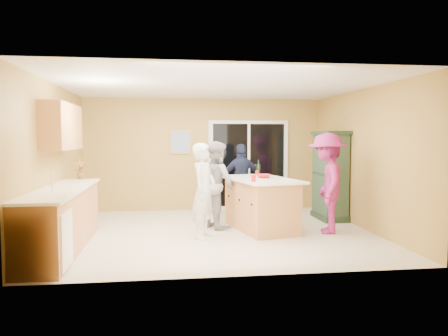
{
  "coord_description": "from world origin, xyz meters",
  "views": [
    {
      "loc": [
        -0.88,
        -7.67,
        1.7
      ],
      "look_at": [
        0.15,
        0.1,
        1.15
      ],
      "focal_mm": 35.0,
      "sensor_mm": 36.0,
      "label": 1
    }
  ],
  "objects": [
    {
      "name": "upper_cabinets",
      "position": [
        -2.58,
        -0.2,
        1.88
      ],
      "size": [
        0.35,
        1.6,
        0.75
      ],
      "primitive_type": "cube",
      "color": "#CB824F",
      "rests_on": "wall_left"
    },
    {
      "name": "tumbler_far",
      "position": [
        0.89,
        0.7,
        1.0
      ],
      "size": [
        0.09,
        0.09,
        0.1
      ],
      "primitive_type": "cylinder",
      "rotation": [
        0.0,
        0.0,
        -0.36
      ],
      "color": "red",
      "rests_on": "kitchen_island"
    },
    {
      "name": "left_cabinet_run",
      "position": [
        -2.45,
        -1.05,
        0.46
      ],
      "size": [
        0.65,
        3.05,
        1.24
      ],
      "color": "#CB824F",
      "rests_on": "floor"
    },
    {
      "name": "wall_front",
      "position": [
        0.0,
        -2.5,
        1.3
      ],
      "size": [
        5.5,
        0.1,
        2.6
      ],
      "primitive_type": "cube",
      "color": "tan",
      "rests_on": "ground"
    },
    {
      "name": "tumbler_near",
      "position": [
        0.58,
        -0.46,
        1.01
      ],
      "size": [
        0.09,
        0.09,
        0.11
      ],
      "primitive_type": "cylinder",
      "rotation": [
        0.0,
        0.0,
        -0.13
      ],
      "color": "red",
      "rests_on": "kitchen_island"
    },
    {
      "name": "wall_left",
      "position": [
        -2.75,
        0.0,
        1.3
      ],
      "size": [
        0.1,
        5.0,
        2.6
      ],
      "primitive_type": "cube",
      "color": "tan",
      "rests_on": "ground"
    },
    {
      "name": "sliding_door",
      "position": [
        1.05,
        2.46,
        1.05
      ],
      "size": [
        1.9,
        0.07,
        2.1
      ],
      "color": "silver",
      "rests_on": "floor"
    },
    {
      "name": "woman_grey",
      "position": [
        0.06,
        0.47,
        0.81
      ],
      "size": [
        0.89,
        0.98,
        1.63
      ],
      "primitive_type": "imported",
      "rotation": [
        0.0,
        0.0,
        2.0
      ],
      "color": "gray",
      "rests_on": "floor"
    },
    {
      "name": "white_plate",
      "position": [
        1.0,
        0.71,
        0.96
      ],
      "size": [
        0.26,
        0.26,
        0.01
      ],
      "primitive_type": "cylinder",
      "rotation": [
        0.0,
        0.0,
        0.38
      ],
      "color": "silver",
      "rests_on": "kitchen_island"
    },
    {
      "name": "woman_magenta",
      "position": [
        1.95,
        -0.27,
        0.89
      ],
      "size": [
        0.95,
        1.29,
        1.78
      ],
      "primitive_type": "imported",
      "rotation": [
        0.0,
        0.0,
        -1.85
      ],
      "color": "#952063",
      "rests_on": "floor"
    },
    {
      "name": "wall_right",
      "position": [
        2.75,
        0.0,
        1.3
      ],
      "size": [
        0.1,
        5.0,
        2.6
      ],
      "primitive_type": "cube",
      "color": "tan",
      "rests_on": "ground"
    },
    {
      "name": "serving_bowl",
      "position": [
        0.9,
        0.22,
        0.99
      ],
      "size": [
        0.31,
        0.31,
        0.07
      ],
      "primitive_type": "imported",
      "rotation": [
        0.0,
        0.0,
        -0.16
      ],
      "color": "red",
      "rests_on": "kitchen_island"
    },
    {
      "name": "woman_white",
      "position": [
        -0.26,
        -0.37,
        0.8
      ],
      "size": [
        0.62,
        0.7,
        1.61
      ],
      "primitive_type": "imported",
      "rotation": [
        0.0,
        0.0,
        1.07
      ],
      "color": "silver",
      "rests_on": "floor"
    },
    {
      "name": "wall_back",
      "position": [
        0.0,
        2.5,
        1.3
      ],
      "size": [
        5.5,
        0.1,
        2.6
      ],
      "primitive_type": "cube",
      "color": "tan",
      "rests_on": "ground"
    },
    {
      "name": "woman_navy",
      "position": [
        0.74,
        1.62,
        0.78
      ],
      "size": [
        0.95,
        0.47,
        1.56
      ],
      "primitive_type": "imported",
      "rotation": [
        0.0,
        0.0,
        3.24
      ],
      "color": "#1A1B39",
      "rests_on": "floor"
    },
    {
      "name": "framed_picture",
      "position": [
        -0.55,
        2.48,
        1.6
      ],
      "size": [
        0.46,
        0.04,
        0.56
      ],
      "color": "tan",
      "rests_on": "wall_back"
    },
    {
      "name": "green_hutch",
      "position": [
        2.49,
        0.98,
        0.89
      ],
      "size": [
        0.53,
        1.0,
        1.83
      ],
      "color": "#1E311F",
      "rests_on": "floor"
    },
    {
      "name": "floor",
      "position": [
        0.0,
        0.0,
        0.0
      ],
      "size": [
        5.5,
        5.5,
        0.0
      ],
      "primitive_type": "plane",
      "color": "beige",
      "rests_on": "ground"
    },
    {
      "name": "wine_bottle",
      "position": [
        0.92,
        0.75,
        1.07
      ],
      "size": [
        0.07,
        0.07,
        0.31
      ],
      "rotation": [
        0.0,
        0.0,
        0.0
      ],
      "color": "black",
      "rests_on": "kitchen_island"
    },
    {
      "name": "kitchen_island",
      "position": [
        0.84,
        0.15,
        0.45
      ],
      "size": [
        1.33,
        1.97,
        0.95
      ],
      "rotation": [
        0.0,
        0.0,
        0.21
      ],
      "color": "#CB824F",
      "rests_on": "floor"
    },
    {
      "name": "tulip_vase",
      "position": [
        -2.45,
        0.52,
        1.13
      ],
      "size": [
        0.23,
        0.19,
        0.38
      ],
      "primitive_type": "imported",
      "rotation": [
        0.0,
        0.0,
        0.35
      ],
      "color": "red",
      "rests_on": "left_cabinet_run"
    },
    {
      "name": "ceiling",
      "position": [
        0.0,
        0.0,
        2.6
      ],
      "size": [
        5.5,
        5.0,
        0.1
      ],
      "primitive_type": "cube",
      "color": "silver",
      "rests_on": "wall_back"
    }
  ]
}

